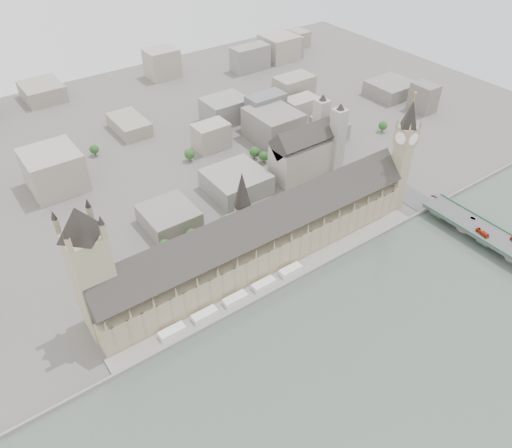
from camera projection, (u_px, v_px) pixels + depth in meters
ground at (274, 274)px, 376.38m from camera, size 900.00×900.00×0.00m
river_thames at (457, 447)px, 271.53m from camera, size 600.00×600.00×0.00m
embankment_wall at (286, 284)px, 365.91m from camera, size 600.00×1.50×3.00m
river_terrace at (280, 279)px, 370.99m from camera, size 270.00×15.00×2.00m
terrace_tents at (235, 299)px, 351.20m from camera, size 118.00×7.00×4.00m
palace_of_westminster at (259, 237)px, 374.75m from camera, size 265.00×40.73×55.44m
elizabeth_tower at (404, 149)px, 408.18m from camera, size 17.00×17.00×107.50m
victoria_tower at (91, 266)px, 302.88m from camera, size 30.00×30.00×100.00m
central_tower at (242, 200)px, 352.25m from camera, size 13.00×13.00×48.00m
westminster_bridge at (506, 249)px, 391.44m from camera, size 25.00×325.00×10.25m
westminster_abbey at (307, 150)px, 471.69m from camera, size 68.00×36.00×64.00m
city_skyline_inland at (132, 127)px, 520.22m from camera, size 720.00×360.00×38.00m
park_trees at (220, 230)px, 405.27m from camera, size 110.00×30.00×15.00m
red_bus_north at (482, 233)px, 396.15m from camera, size 4.69×12.09×3.28m
car_silver at (473, 218)px, 412.57m from camera, size 2.25×4.16×1.30m
car_approach at (434, 196)px, 436.79m from camera, size 4.34×5.97×1.61m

